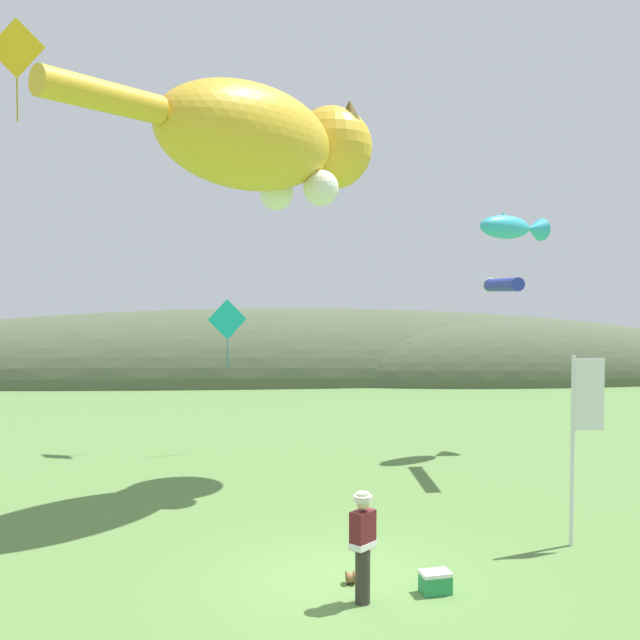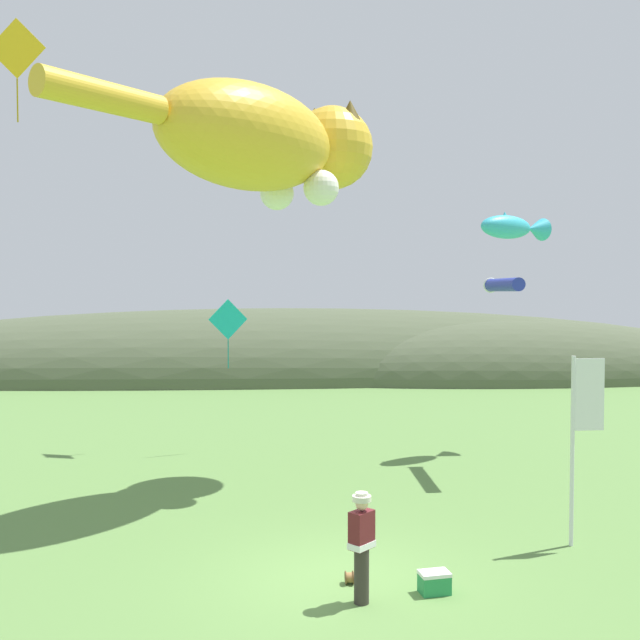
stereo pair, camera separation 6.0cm
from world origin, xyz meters
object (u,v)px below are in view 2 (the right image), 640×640
at_px(kite_spool, 349,577).
at_px(kite_diamond_gold, 17,49).
at_px(kite_fish_windsock, 513,227).
at_px(festival_attendant, 362,544).
at_px(kite_tube_streamer, 503,285).
at_px(kite_diamond_white, 222,124).
at_px(kite_diamond_teal, 228,320).
at_px(festival_banner_pole, 581,422).
at_px(kite_giant_cat, 268,143).
at_px(picnic_cooler, 434,582).

bearing_deg(kite_spool, kite_diamond_gold, 150.05).
bearing_deg(kite_fish_windsock, festival_attendant, -120.79).
bearing_deg(festival_attendant, kite_fish_windsock, 59.21).
xyz_separation_m(kite_tube_streamer, kite_diamond_gold, (-11.73, -3.61, 4.85)).
relative_size(kite_fish_windsock, kite_diamond_white, 1.22).
relative_size(kite_tube_streamer, kite_diamond_gold, 1.20).
bearing_deg(kite_diamond_white, kite_diamond_teal, -79.80).
height_order(kite_fish_windsock, kite_diamond_white, kite_diamond_white).
relative_size(festival_banner_pole, kite_diamond_gold, 1.73).
height_order(festival_attendant, kite_spool, festival_attendant).
bearing_deg(kite_giant_cat, kite_tube_streamer, 13.55).
bearing_deg(kite_diamond_white, festival_banner_pole, -54.31).
bearing_deg(kite_diamond_gold, kite_diamond_teal, 58.70).
relative_size(festival_banner_pole, kite_giant_cat, 0.50).
height_order(kite_spool, kite_giant_cat, kite_giant_cat).
bearing_deg(kite_fish_windsock, picnic_cooler, -116.09).
height_order(kite_spool, kite_tube_streamer, kite_tube_streamer).
xyz_separation_m(kite_giant_cat, kite_tube_streamer, (6.48, 1.56, -3.45)).
bearing_deg(kite_diamond_teal, kite_giant_cat, -75.68).
xyz_separation_m(festival_attendant, kite_tube_streamer, (5.13, 8.11, 4.18)).
relative_size(picnic_cooler, kite_diamond_gold, 0.25).
height_order(festival_attendant, kite_giant_cat, kite_giant_cat).
height_order(festival_banner_pole, kite_diamond_gold, kite_diamond_gold).
height_order(picnic_cooler, kite_tube_streamer, kite_tube_streamer).
distance_m(kite_giant_cat, kite_diamond_gold, 5.81).
distance_m(picnic_cooler, kite_diamond_gold, 13.25).
relative_size(kite_giant_cat, kite_diamond_gold, 3.47).
bearing_deg(picnic_cooler, kite_giant_cat, 112.40).
distance_m(kite_spool, kite_fish_windsock, 13.52).
distance_m(kite_giant_cat, kite_diamond_white, 6.29).
relative_size(festival_banner_pole, kite_diamond_white, 1.65).
xyz_separation_m(festival_attendant, kite_spool, (-0.10, 0.75, -0.84)).
height_order(picnic_cooler, festival_banner_pole, festival_banner_pole).
distance_m(kite_giant_cat, kite_tube_streamer, 7.51).
height_order(festival_attendant, picnic_cooler, festival_attendant).
bearing_deg(kite_diamond_teal, kite_tube_streamer, -21.86).
xyz_separation_m(festival_attendant, picnic_cooler, (1.24, 0.26, -0.77)).
bearing_deg(kite_tube_streamer, kite_giant_cat, -166.45).
bearing_deg(kite_tube_streamer, kite_diamond_white, 151.40).
xyz_separation_m(kite_spool, festival_banner_pole, (4.70, 1.42, 2.31)).
xyz_separation_m(kite_spool, picnic_cooler, (1.34, -0.49, 0.07)).
bearing_deg(kite_spool, kite_tube_streamer, 54.59).
xyz_separation_m(kite_tube_streamer, kite_diamond_teal, (-7.67, 3.08, -1.06)).
bearing_deg(kite_diamond_white, kite_giant_cat, -76.53).
distance_m(festival_banner_pole, kite_diamond_white, 14.90).
bearing_deg(kite_fish_windsock, kite_diamond_white, 168.22).
bearing_deg(kite_diamond_teal, kite_fish_windsock, -4.27).
relative_size(festival_attendant, kite_giant_cat, 0.24).
relative_size(kite_diamond_teal, kite_diamond_gold, 1.00).
bearing_deg(kite_diamond_teal, festival_attendant, -77.24).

